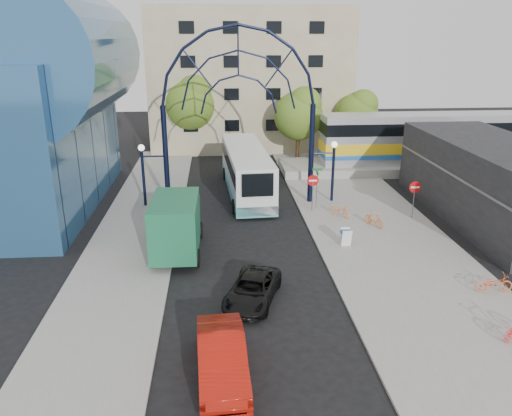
{
  "coord_description": "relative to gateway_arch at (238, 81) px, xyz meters",
  "views": [
    {
      "loc": [
        -1.5,
        -19.48,
        11.44
      ],
      "look_at": [
        0.52,
        6.0,
        2.5
      ],
      "focal_mm": 35.0,
      "sensor_mm": 36.0,
      "label": 1
    }
  ],
  "objects": [
    {
      "name": "tree_north_a",
      "position": [
        6.12,
        11.93,
        -3.95
      ],
      "size": [
        4.48,
        4.48,
        7.0
      ],
      "color": "#382314",
      "rests_on": "ground"
    },
    {
      "name": "black_suv",
      "position": [
        -0.08,
        -13.62,
        -7.97
      ],
      "size": [
        3.21,
        4.65,
        1.18
      ],
      "primitive_type": "imported",
      "rotation": [
        0.0,
        0.0,
        -0.33
      ],
      "color": "black",
      "rests_on": "ground"
    },
    {
      "name": "sidewalk_east",
      "position": [
        8.0,
        -10.0,
        -8.5
      ],
      "size": [
        8.0,
        56.0,
        0.12
      ],
      "primitive_type": "cube",
      "color": "gray",
      "rests_on": "ground"
    },
    {
      "name": "bike_near_a",
      "position": [
        6.42,
        -3.23,
        -8.0
      ],
      "size": [
        1.43,
        1.68,
        0.87
      ],
      "primitive_type": "imported",
      "rotation": [
        0.0,
        0.0,
        0.62
      ],
      "color": "orange",
      "rests_on": "sidewalk_east"
    },
    {
      "name": "bike_near_b",
      "position": [
        8.08,
        -5.25,
        -7.96
      ],
      "size": [
        1.13,
        1.63,
        0.96
      ],
      "primitive_type": "imported",
      "rotation": [
        0.0,
        0.0,
        0.47
      ],
      "color": "orange",
      "rests_on": "sidewalk_east"
    },
    {
      "name": "bike_far_a",
      "position": [
        11.08,
        -13.86,
        -7.98
      ],
      "size": [
        1.76,
        0.71,
        0.91
      ],
      "primitive_type": "imported",
      "rotation": [
        0.0,
        0.0,
        1.51
      ],
      "color": "#DC5E2C",
      "rests_on": "sidewalk_east"
    },
    {
      "name": "plaza_west",
      "position": [
        -6.5,
        -8.0,
        -8.5
      ],
      "size": [
        5.0,
        50.0,
        0.12
      ],
      "primitive_type": "cube",
      "color": "gray",
      "rests_on": "ground"
    },
    {
      "name": "city_bus",
      "position": [
        0.63,
        2.69,
        -6.77
      ],
      "size": [
        3.47,
        12.55,
        3.41
      ],
      "rotation": [
        0.0,
        0.0,
        0.06
      ],
      "color": "white",
      "rests_on": "ground"
    },
    {
      "name": "stop_sign",
      "position": [
        4.8,
        -2.0,
        -6.56
      ],
      "size": [
        0.8,
        0.07,
        2.5
      ],
      "color": "slate",
      "rests_on": "sidewalk_east"
    },
    {
      "name": "apartment_block",
      "position": [
        2.0,
        20.97,
        -1.55
      ],
      "size": [
        20.0,
        12.1,
        14.0
      ],
      "color": "tan",
      "rests_on": "ground"
    },
    {
      "name": "train_car",
      "position": [
        20.0,
        8.0,
        -5.66
      ],
      "size": [
        25.1,
        3.05,
        4.2
      ],
      "color": "#B7B7BC",
      "rests_on": "train_platform"
    },
    {
      "name": "tree_north_c",
      "position": [
        12.12,
        13.93,
        -4.28
      ],
      "size": [
        4.16,
        4.16,
        6.5
      ],
      "color": "#382314",
      "rests_on": "ground"
    },
    {
      "name": "sandwich_board",
      "position": [
        5.6,
        -8.02,
        -7.81
      ],
      "size": [
        0.55,
        0.61,
        0.99
      ],
      "color": "white",
      "rests_on": "sidewalk_east"
    },
    {
      "name": "tree_north_b",
      "position": [
        -3.88,
        15.93,
        -3.29
      ],
      "size": [
        5.12,
        5.12,
        8.0
      ],
      "color": "#382314",
      "rests_on": "ground"
    },
    {
      "name": "transit_hall",
      "position": [
        -15.3,
        1.0,
        -1.86
      ],
      "size": [
        16.5,
        18.0,
        14.5
      ],
      "color": "#2B5986",
      "rests_on": "ground"
    },
    {
      "name": "green_truck",
      "position": [
        -3.8,
        -7.74,
        -6.92
      ],
      "size": [
        2.61,
        6.54,
        3.28
      ],
      "rotation": [
        0.0,
        0.0,
        -0.01
      ],
      "color": "black",
      "rests_on": "ground"
    },
    {
      "name": "train_platform",
      "position": [
        20.0,
        8.0,
        -8.16
      ],
      "size": [
        32.0,
        5.0,
        0.8
      ],
      "primitive_type": "cube",
      "color": "gray",
      "rests_on": "ground"
    },
    {
      "name": "street_name_sign",
      "position": [
        5.2,
        -1.4,
        -6.43
      ],
      "size": [
        0.7,
        0.7,
        2.8
      ],
      "color": "slate",
      "rests_on": "sidewalk_east"
    },
    {
      "name": "red_sedan",
      "position": [
        -1.53,
        -18.76,
        -7.77
      ],
      "size": [
        1.9,
        4.85,
        1.57
      ],
      "primitive_type": "imported",
      "rotation": [
        0.0,
        0.0,
        0.05
      ],
      "color": "#A3130A",
      "rests_on": "ground"
    },
    {
      "name": "commercial_block_east",
      "position": [
        16.0,
        -4.0,
        -6.06
      ],
      "size": [
        6.0,
        16.0,
        5.0
      ],
      "primitive_type": "cube",
      "color": "black",
      "rests_on": "ground"
    },
    {
      "name": "ground",
      "position": [
        0.0,
        -14.0,
        -8.56
      ],
      "size": [
        120.0,
        120.0,
        0.0
      ],
      "primitive_type": "plane",
      "color": "black",
      "rests_on": "ground"
    },
    {
      "name": "do_not_enter_sign",
      "position": [
        11.0,
        -4.0,
        -6.58
      ],
      "size": [
        0.76,
        0.07,
        2.48
      ],
      "color": "slate",
      "rests_on": "sidewalk_east"
    },
    {
      "name": "gateway_arch",
      "position": [
        0.0,
        0.0,
        0.0
      ],
      "size": [
        13.64,
        0.44,
        12.1
      ],
      "color": "black",
      "rests_on": "ground"
    }
  ]
}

